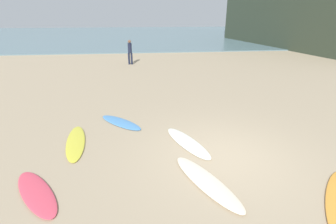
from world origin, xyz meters
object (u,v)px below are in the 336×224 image
Objects in this scene: surfboard_2 at (187,142)px; surfboard_3 at (36,193)px; beachgoer_near at (130,51)px; surfboard_4 at (121,122)px; surfboard_1 at (207,182)px; surfboard_0 at (76,142)px.

surfboard_2 reaches higher than surfboard_3.
surfboard_2 is 1.25× the size of beachgoer_near.
surfboard_2 is 4.09m from surfboard_3.
surfboard_4 is (-2.06, 1.70, -0.00)m from surfboard_2.
surfboard_1 is 1.35× the size of beachgoer_near.
beachgoer_near is (-2.07, 14.22, 0.93)m from surfboard_1.
surfboard_0 is 12.05m from beachgoer_near.
surfboard_2 is 1.13× the size of surfboard_4.
surfboard_0 is 1.05× the size of surfboard_2.
surfboard_1 is 4.19m from surfboard_4.
surfboard_1 reaches higher than surfboard_0.
surfboard_4 is at bearing 102.61° from beachgoer_near.
surfboard_1 is 1.22× the size of surfboard_4.
surfboard_0 is 3.34m from surfboard_2.
surfboard_2 is at bearing -8.49° from surfboard_3.
surfboard_1 is at bearing 70.68° from surfboard_2.
surfboard_0 is 4.11m from surfboard_1.
surfboard_2 reaches higher than surfboard_4.
beachgoer_near is (0.09, 10.62, 0.95)m from surfboard_4.
surfboard_3 is (-3.65, -1.84, -0.00)m from surfboard_2.
surfboard_2 is 1.11× the size of surfboard_3.
surfboard_0 is at bearing 96.65° from beachgoer_near.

